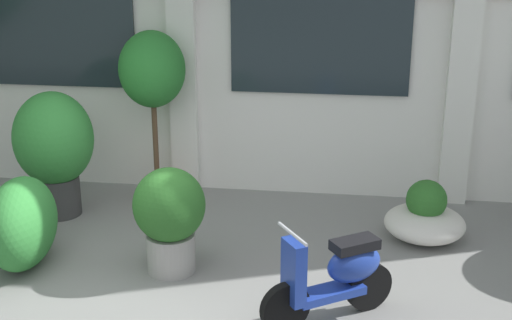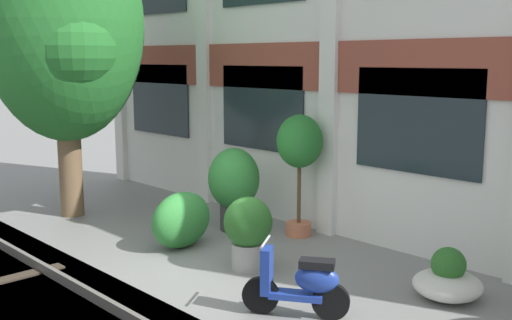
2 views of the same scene
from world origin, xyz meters
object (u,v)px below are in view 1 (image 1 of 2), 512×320
Objects in this scene: potted_plant_wide_bowl at (425,218)px; topiary_hedge at (22,223)px; scooter_second_parked at (335,276)px; potted_plant_fluted_column at (54,145)px; potted_plant_tall_urn at (153,79)px; potted_plant_stone_basin at (170,214)px.

potted_plant_wide_bowl is 0.76× the size of topiary_hedge.
potted_plant_wide_bowl is 2.15m from scooter_second_parked.
topiary_hedge is at bearing -83.00° from potted_plant_fluted_column.
potted_plant_wide_bowl is 4.52m from topiary_hedge.
potted_plant_tall_urn is 2.40× the size of potted_plant_wide_bowl.
potted_plant_tall_urn is 2.48m from topiary_hedge.
potted_plant_stone_basin is at bearing -70.92° from potted_plant_tall_urn.
topiary_hedge is at bearing -163.96° from potted_plant_wide_bowl.
potted_plant_tall_urn is at bearing 28.72° from potted_plant_fluted_column.
topiary_hedge is at bearing -44.21° from scooter_second_parked.
topiary_hedge is (-0.94, -1.99, -1.15)m from potted_plant_tall_urn.
potted_plant_tall_urn reaches higher than potted_plant_fluted_column.
topiary_hedge is (0.17, -1.38, -0.43)m from potted_plant_fluted_column.
potted_plant_tall_urn reaches higher than potted_plant_stone_basin.
potted_plant_fluted_column is (-4.51, 0.13, 0.65)m from potted_plant_wide_bowl.
potted_plant_tall_urn is 1.82× the size of topiary_hedge.
potted_plant_wide_bowl is 4.56m from potted_plant_fluted_column.
potted_plant_stone_basin is 0.72× the size of potted_plant_fluted_column.
potted_plant_fluted_column is 4.08m from scooter_second_parked.
potted_plant_fluted_column is at bearing 143.82° from potted_plant_stone_basin.
potted_plant_wide_bowl is at bearing 16.04° from topiary_hedge.
scooter_second_parked is at bearing -47.63° from potted_plant_tall_urn.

